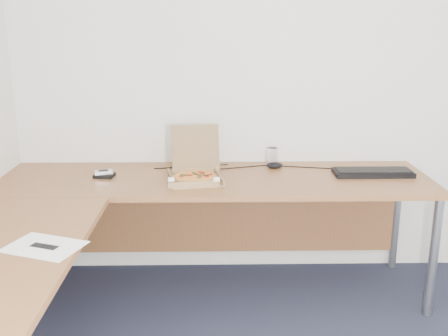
{
  "coord_description": "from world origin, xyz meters",
  "views": [
    {
      "loc": [
        -0.5,
        -1.47,
        1.59
      ],
      "look_at": [
        -0.45,
        1.28,
        0.82
      ],
      "focal_mm": 41.29,
      "sensor_mm": 36.0,
      "label": 1
    }
  ],
  "objects_px": {
    "wallet": "(104,175)",
    "pizza_box": "(195,174)",
    "desk": "(151,208)",
    "keyboard": "(373,173)",
    "drinking_glass": "(272,157)"
  },
  "relations": [
    {
      "from": "wallet",
      "to": "pizza_box",
      "type": "bearing_deg",
      "value": 1.46
    },
    {
      "from": "desk",
      "to": "pizza_box",
      "type": "bearing_deg",
      "value": 60.62
    },
    {
      "from": "desk",
      "to": "wallet",
      "type": "xyz_separation_m",
      "value": [
        -0.32,
        0.45,
        0.04
      ]
    },
    {
      "from": "desk",
      "to": "keyboard",
      "type": "xyz_separation_m",
      "value": [
        1.26,
        0.46,
        0.04
      ]
    },
    {
      "from": "desk",
      "to": "keyboard",
      "type": "distance_m",
      "value": 1.34
    },
    {
      "from": "desk",
      "to": "wallet",
      "type": "distance_m",
      "value": 0.55
    },
    {
      "from": "desk",
      "to": "pizza_box",
      "type": "height_order",
      "value": "pizza_box"
    },
    {
      "from": "drinking_glass",
      "to": "wallet",
      "type": "xyz_separation_m",
      "value": [
        -1.0,
        -0.21,
        -0.05
      ]
    },
    {
      "from": "keyboard",
      "to": "wallet",
      "type": "bearing_deg",
      "value": -179.78
    },
    {
      "from": "pizza_box",
      "to": "keyboard",
      "type": "xyz_separation_m",
      "value": [
        1.05,
        0.08,
        -0.02
      ]
    },
    {
      "from": "pizza_box",
      "to": "wallet",
      "type": "height_order",
      "value": "pizza_box"
    },
    {
      "from": "desk",
      "to": "pizza_box",
      "type": "relative_size",
      "value": 7.58
    },
    {
      "from": "drinking_glass",
      "to": "wallet",
      "type": "relative_size",
      "value": 1.09
    },
    {
      "from": "desk",
      "to": "drinking_glass",
      "type": "height_order",
      "value": "drinking_glass"
    },
    {
      "from": "desk",
      "to": "drinking_glass",
      "type": "relative_size",
      "value": 20.99
    }
  ]
}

